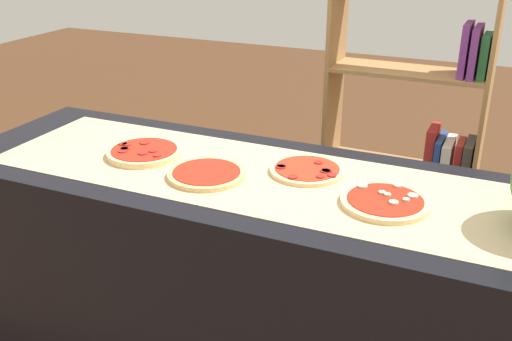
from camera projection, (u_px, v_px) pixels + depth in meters
counter at (256, 289)px, 2.11m from camera, size 2.17×0.71×0.89m
parchment_paper at (256, 176)px, 1.93m from camera, size 1.83×0.53×0.00m
pizza_pepperoni_0 at (145, 152)px, 2.09m from camera, size 0.26×0.26×0.03m
pizza_plain_1 at (207, 174)px, 1.92m from camera, size 0.26×0.26×0.02m
pizza_pepperoni_2 at (307, 170)px, 1.95m from camera, size 0.25×0.25×0.02m
pizza_mushroom_3 at (385, 202)px, 1.73m from camera, size 0.26×0.26×0.03m
bookshelf at (420, 145)px, 2.89m from camera, size 0.75×0.29×1.50m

